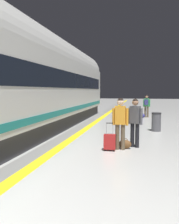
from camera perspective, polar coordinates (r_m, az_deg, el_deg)
safety_line_strip at (r=9.97m, az=-4.20°, el=-6.31°), size 0.36×80.00×0.01m
tactile_edge_band at (r=10.08m, az=-6.24°, el=-6.21°), size 0.71×80.00×0.01m
passenger_near at (r=8.46m, az=10.77°, el=-1.70°), size 0.50×0.31×1.70m
duffel_bag_near at (r=8.34m, az=8.42°, el=-7.57°), size 0.44×0.26×0.36m
passenger_mid at (r=8.03m, az=7.32°, el=-1.88°), size 0.54×0.22×1.73m
suitcase_mid at (r=7.96m, az=4.82°, el=-7.03°), size 0.39×0.25×0.94m
passenger_far at (r=18.14m, az=13.42°, el=1.83°), size 0.51×0.36×1.65m
duffel_bag_far at (r=17.92m, az=12.38°, el=-0.84°), size 0.44×0.26×0.36m
waste_bin at (r=12.10m, az=15.59°, el=-2.28°), size 0.46×0.46×0.91m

